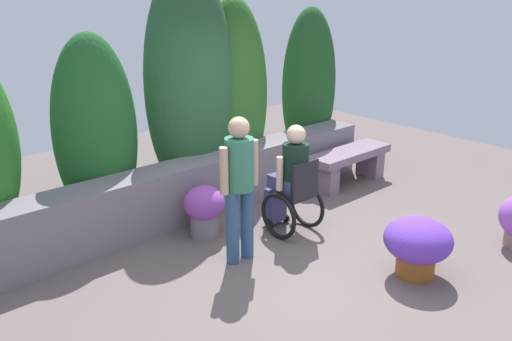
{
  "coord_description": "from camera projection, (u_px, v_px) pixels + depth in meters",
  "views": [
    {
      "loc": [
        -3.74,
        -3.42,
        2.86
      ],
      "look_at": [
        0.05,
        0.8,
        0.85
      ],
      "focal_mm": 37.76,
      "sensor_mm": 36.0,
      "label": 1
    }
  ],
  "objects": [
    {
      "name": "stone_retaining_wall",
      "position": [
        200.0,
        187.0,
        6.86
      ],
      "size": [
        5.63,
        0.46,
        0.74
      ],
      "primitive_type": "cube",
      "color": "slate",
      "rests_on": "ground"
    },
    {
      "name": "flower_pot_red_accent",
      "position": [
        204.0,
        208.0,
        6.28
      ],
      "size": [
        0.48,
        0.48,
        0.61
      ],
      "color": "gray",
      "rests_on": "ground"
    },
    {
      "name": "ground_plane",
      "position": [
        303.0,
        266.0,
        5.71
      ],
      "size": [
        11.59,
        11.59,
        0.0
      ],
      "primitive_type": "plane",
      "color": "#685B57"
    },
    {
      "name": "person_standing_companion",
      "position": [
        239.0,
        181.0,
        5.54
      ],
      "size": [
        0.49,
        0.3,
        1.58
      ],
      "rotation": [
        0.0,
        0.0,
        0.16
      ],
      "color": "#315078",
      "rests_on": "ground"
    },
    {
      "name": "stone_bench",
      "position": [
        349.0,
        162.0,
        7.91
      ],
      "size": [
        1.42,
        0.45,
        0.52
      ],
      "rotation": [
        0.0,
        0.0,
        -0.14
      ],
      "color": "gray",
      "rests_on": "ground"
    },
    {
      "name": "hedge_backdrop",
      "position": [
        147.0,
        110.0,
        6.7
      ],
      "size": [
        6.51,
        1.09,
        3.1
      ],
      "color": "#277121",
      "rests_on": "ground"
    },
    {
      "name": "flower_pot_purple_near",
      "position": [
        418.0,
        244.0,
        5.42
      ],
      "size": [
        0.69,
        0.69,
        0.62
      ],
      "color": "#92521F",
      "rests_on": "ground"
    },
    {
      "name": "person_in_wheelchair",
      "position": [
        291.0,
        183.0,
        6.29
      ],
      "size": [
        0.53,
        0.66,
        1.33
      ],
      "rotation": [
        0.0,
        0.0,
        0.07
      ],
      "color": "black",
      "rests_on": "ground"
    }
  ]
}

